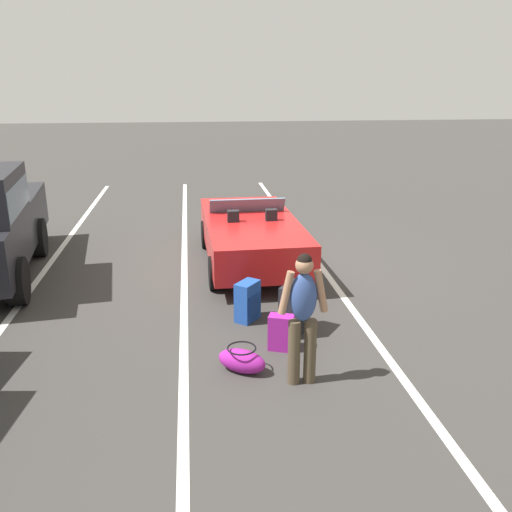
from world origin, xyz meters
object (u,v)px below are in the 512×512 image
Objects in this scene: suitcase_large_black at (295,309)px; duffel_bag at (242,360)px; suitcase_medium_bright at (248,301)px; suitcase_small_carryon at (281,333)px; traveler_person at (303,312)px; convertible_car at (249,233)px.

suitcase_large_black is 1.37m from duffel_bag.
suitcase_small_carryon is at bearing -32.42° from suitcase_medium_bright.
suitcase_large_black is 0.45× the size of traveler_person.
suitcase_small_carryon reaches higher than duffel_bag.
suitcase_large_black is at bearing -7.90° from traveler_person.
suitcase_small_carryon is 0.71× the size of duffel_bag.
suitcase_medium_bright is at bearing 178.63° from suitcase_large_black.
traveler_person is (-4.75, -0.10, 0.34)m from convertible_car.
duffel_bag is (-4.42, 0.60, -0.43)m from convertible_car.
duffel_bag is at bearing -60.76° from suitcase_medium_bright.
suitcase_small_carryon is (-0.50, 0.28, -0.12)m from suitcase_large_black.
suitcase_small_carryon is (-3.88, -0.00, -0.34)m from convertible_car.
suitcase_medium_bright is 2.03m from traveler_person.
duffel_bag is at bearing 63.84° from traveler_person.
suitcase_small_carryon is at bearing -47.85° from duffel_bag.
suitcase_small_carryon is 1.11m from traveler_person.
duffel_bag is 0.43× the size of traveler_person.
convertible_car is 4.48m from duffel_bag.
suitcase_large_black is 1.19× the size of suitcase_medium_bright.
suitcase_medium_bright is 1.24× the size of suitcase_small_carryon.
traveler_person reaches higher than duffel_bag.
suitcase_large_black reaches higher than suitcase_medium_bright.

